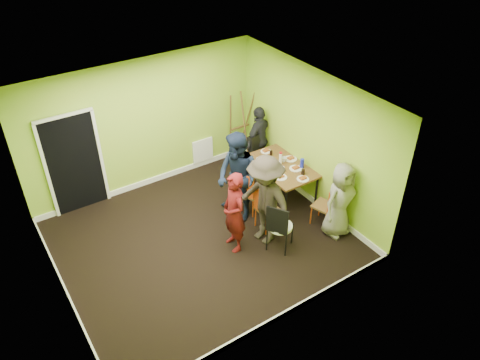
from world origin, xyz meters
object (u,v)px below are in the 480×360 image
at_px(chair_bentwood, 279,225).
at_px(orange_bottle, 270,159).
at_px(chair_front_end, 327,203).
at_px(thermos, 281,159).
at_px(easel, 241,126).
at_px(chair_back_end, 258,147).
at_px(chair_left_far, 248,191).
at_px(person_standing, 234,213).
at_px(person_back_end, 259,139).
at_px(person_front_end, 340,200).
at_px(person_left_near, 265,201).
at_px(dining_table, 281,168).
at_px(person_left_far, 238,178).
at_px(chair_left_near, 265,207).
at_px(blue_bottle, 302,163).

relative_size(chair_bentwood, orange_bottle, 12.30).
xyz_separation_m(chair_front_end, orange_bottle, (-0.26, 1.50, 0.28)).
bearing_deg(thermos, easel, 85.96).
bearing_deg(chair_back_end, chair_left_far, 32.88).
bearing_deg(person_standing, easel, 149.75).
relative_size(chair_front_end, person_standing, 0.58).
bearing_deg(chair_front_end, person_back_end, 70.76).
relative_size(thermos, person_front_end, 0.16).
bearing_deg(person_left_near, chair_front_end, 65.56).
height_order(chair_back_end, person_back_end, person_back_end).
relative_size(chair_bentwood, thermos, 4.21).
distance_m(chair_back_end, person_back_end, 0.22).
distance_m(dining_table, chair_back_end, 0.94).
bearing_deg(easel, person_standing, -125.56).
height_order(chair_front_end, person_standing, person_standing).
relative_size(chair_left_far, person_left_near, 0.53).
height_order(chair_left_far, person_left_far, person_left_far).
distance_m(chair_left_far, person_left_near, 0.92).
bearing_deg(person_back_end, easel, -101.54).
bearing_deg(person_front_end, person_left_far, 126.97).
height_order(chair_left_near, chair_back_end, chair_back_end).
relative_size(person_left_far, person_front_end, 1.21).
bearing_deg(person_back_end, chair_front_end, 69.23).
height_order(chair_left_far, chair_left_near, chair_left_far).
bearing_deg(blue_bottle, person_left_far, 171.28).
distance_m(person_left_far, person_left_near, 0.85).
bearing_deg(chair_left_near, chair_front_end, 59.20).
xyz_separation_m(chair_bentwood, person_front_end, (1.21, -0.22, 0.19)).
bearing_deg(person_back_end, dining_table, 58.54).
xyz_separation_m(blue_bottle, person_left_near, (-1.37, -0.63, 0.04)).
distance_m(dining_table, chair_left_near, 1.13).
distance_m(chair_back_end, orange_bottle, 0.71).
relative_size(chair_back_end, thermos, 4.04).
xyz_separation_m(chair_front_end, person_standing, (-1.80, 0.45, 0.27)).
xyz_separation_m(person_back_end, person_front_end, (-0.04, -2.59, -0.02)).
bearing_deg(chair_left_far, person_left_far, -119.96).
height_order(dining_table, chair_left_far, chair_left_far).
bearing_deg(easel, orange_bottle, -99.26).
height_order(chair_left_near, person_standing, person_standing).
bearing_deg(person_front_end, easel, 85.99).
height_order(chair_left_near, chair_front_end, chair_left_near).
height_order(chair_left_far, blue_bottle, blue_bottle).
height_order(person_left_near, person_front_end, person_left_near).
bearing_deg(person_standing, chair_left_far, 137.25).
xyz_separation_m(chair_left_far, person_front_end, (1.06, -1.41, 0.23)).
bearing_deg(chair_back_end, person_left_near, 43.45).
height_order(chair_left_far, person_standing, person_standing).
height_order(dining_table, person_left_near, person_left_near).
bearing_deg(person_standing, person_back_end, 140.49).
bearing_deg(easel, person_left_near, -114.90).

